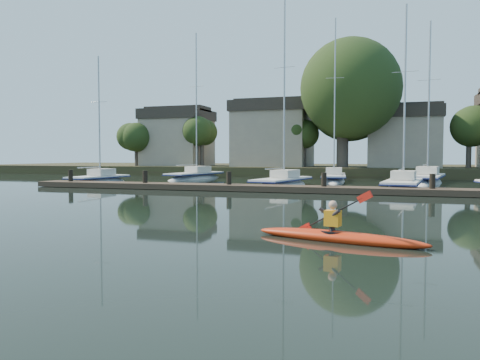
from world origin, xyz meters
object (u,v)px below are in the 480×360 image
(sailboat_0, at_px, (99,185))
(sailboat_2, at_px, (283,189))
(sailboat_7, at_px, (427,186))
(sailboat_5, at_px, (195,181))
(dock, at_px, (275,188))
(sailboat_3, at_px, (403,193))
(kayak, at_px, (337,234))
(sailboat_6, at_px, (334,183))

(sailboat_0, bearing_deg, sailboat_2, 5.51)
(sailboat_7, bearing_deg, sailboat_5, -171.66)
(sailboat_2, bearing_deg, dock, -73.40)
(sailboat_7, bearing_deg, sailboat_3, -93.96)
(sailboat_3, bearing_deg, dock, -146.55)
(sailboat_0, height_order, sailboat_3, sailboat_3)
(kayak, height_order, sailboat_6, sailboat_6)
(sailboat_2, xyz_separation_m, sailboat_5, (-10.21, 7.81, -0.00))
(sailboat_0, xyz_separation_m, sailboat_5, (4.80, 8.45, -0.00))
(sailboat_5, bearing_deg, sailboat_0, -110.30)
(dock, bearing_deg, sailboat_6, 81.09)
(sailboat_5, distance_m, sailboat_7, 20.39)
(kayak, distance_m, sailboat_5, 32.88)
(sailboat_6, bearing_deg, sailboat_3, -65.30)
(dock, distance_m, sailboat_6, 13.33)
(sailboat_5, bearing_deg, sailboat_7, 8.11)
(kayak, height_order, sailboat_0, sailboat_0)
(sailboat_7, bearing_deg, sailboat_6, -177.16)
(dock, bearing_deg, sailboat_2, 97.27)
(sailboat_2, relative_size, sailboat_7, 1.02)
(sailboat_3, distance_m, sailboat_5, 20.38)
(kayak, bearing_deg, sailboat_3, 97.93)
(sailboat_3, bearing_deg, sailboat_2, 179.16)
(dock, distance_m, sailboat_2, 4.95)
(sailboat_7, bearing_deg, dock, -118.35)
(sailboat_2, height_order, sailboat_5, sailboat_5)
(dock, distance_m, sailboat_5, 16.70)
(sailboat_0, height_order, sailboat_6, sailboat_6)
(sailboat_6, bearing_deg, sailboat_2, -113.90)
(kayak, bearing_deg, sailboat_2, 120.31)
(sailboat_0, xyz_separation_m, sailboat_3, (23.17, -0.35, -0.01))
(kayak, xyz_separation_m, sailboat_6, (-3.45, 28.99, -0.36))
(sailboat_2, xyz_separation_m, sailboat_3, (8.17, -1.00, -0.01))
(kayak, relative_size, sailboat_3, 0.35)
(kayak, xyz_separation_m, sailboat_2, (-6.14, 20.72, -0.36))
(kayak, xyz_separation_m, sailboat_0, (-21.14, 20.07, -0.36))
(sailboat_0, height_order, sailboat_5, sailboat_5)
(sailboat_2, bearing_deg, kayak, -64.16)
(sailboat_3, height_order, sailboat_5, sailboat_5)
(sailboat_2, relative_size, sailboat_6, 0.96)
(sailboat_0, xyz_separation_m, sailboat_7, (25.18, 8.04, -0.03))
(sailboat_0, xyz_separation_m, sailboat_6, (17.69, 8.91, 0.01))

